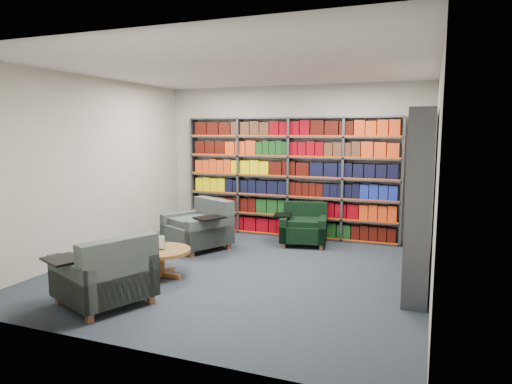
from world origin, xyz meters
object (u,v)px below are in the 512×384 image
(chair_teal_front, at_px, (108,277))
(chair_green_right, at_px, (304,227))
(coffee_table, at_px, (161,255))
(chair_teal_left, at_px, (202,229))

(chair_teal_front, bearing_deg, chair_green_right, 70.09)
(chair_teal_front, relative_size, coffee_table, 1.49)
(chair_green_right, bearing_deg, chair_teal_front, -109.91)
(chair_teal_front, xyz_separation_m, coffee_table, (-0.02, 1.10, -0.02))
(coffee_table, bearing_deg, chair_teal_front, -89.20)
(chair_teal_front, bearing_deg, chair_teal_left, 94.80)
(chair_green_right, xyz_separation_m, coffee_table, (-1.32, -2.51, 0.02))
(chair_green_right, height_order, chair_teal_front, chair_teal_front)
(coffee_table, bearing_deg, chair_teal_left, 97.57)
(chair_teal_left, bearing_deg, chair_green_right, 31.33)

